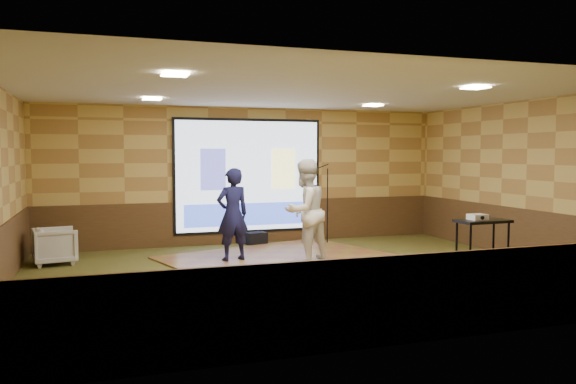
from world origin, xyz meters
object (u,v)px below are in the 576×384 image
object	(u,v)px
player_right	(305,211)
banquet_chair	(55,246)
player_left	(233,214)
mic_stand	(325,222)
dance_floor	(281,258)
av_table	(482,237)
projector	(477,217)
duffel_bag	(256,238)
projector_screen	(249,177)

from	to	relation	value
player_right	banquet_chair	distance (m)	4.56
player_left	mic_stand	world-z (taller)	mic_stand
player_left	player_right	xyz separation A→B (m)	(1.20, -0.60, 0.08)
mic_stand	player_left	bearing A→B (deg)	-134.62
mic_stand	dance_floor	bearing A→B (deg)	-120.40
player_right	mic_stand	world-z (taller)	player_right
dance_floor	av_table	size ratio (longest dim) A/B	4.43
player_left	mic_stand	xyz separation A→B (m)	(2.38, 1.34, -0.39)
player_right	projector	world-z (taller)	player_right
mic_stand	duffel_bag	world-z (taller)	mic_stand
player_right	banquet_chair	size ratio (longest dim) A/B	2.56
player_left	duffel_bag	bearing A→B (deg)	-129.07
av_table	duffel_bag	distance (m)	4.96
projector	duffel_bag	bearing A→B (deg)	120.78
av_table	player_right	bearing A→B (deg)	143.67
projector	banquet_chair	size ratio (longest dim) A/B	0.38
projector_screen	dance_floor	distance (m)	2.49
dance_floor	duffel_bag	bearing A→B (deg)	90.49
dance_floor	player_left	world-z (taller)	player_left
av_table	duffel_bag	xyz separation A→B (m)	(-2.73, 4.11, -0.49)
player_right	duffel_bag	size ratio (longest dim) A/B	4.26
projector_screen	projector	distance (m)	5.16
dance_floor	player_right	xyz separation A→B (m)	(0.27, -0.55, 0.95)
banquet_chair	av_table	bearing A→B (deg)	-125.12
banquet_chair	duffel_bag	size ratio (longest dim) A/B	1.66
player_right	banquet_chair	world-z (taller)	player_right
dance_floor	mic_stand	distance (m)	2.06
player_left	av_table	xyz separation A→B (m)	(3.64, -2.39, -0.25)
duffel_bag	player_left	bearing A→B (deg)	-117.93
dance_floor	player_right	world-z (taller)	player_right
player_right	duffel_bag	bearing A→B (deg)	-108.54
projector_screen	dance_floor	size ratio (longest dim) A/B	0.82
player_right	projector_screen	bearing A→B (deg)	-107.10
projector	duffel_bag	distance (m)	4.94
duffel_bag	player_right	bearing A→B (deg)	-82.90
projector_screen	banquet_chair	bearing A→B (deg)	-163.21
projector_screen	player_left	xyz separation A→B (m)	(-0.82, -1.97, -0.60)
player_left	duffel_bag	size ratio (longest dim) A/B	3.89
projector_screen	banquet_chair	xyz separation A→B (m)	(-3.91, -1.18, -1.14)
projector_screen	player_right	bearing A→B (deg)	-81.47
mic_stand	banquet_chair	xyz separation A→B (m)	(-5.47, -0.55, -0.16)
player_right	av_table	distance (m)	3.05
dance_floor	mic_stand	bearing A→B (deg)	43.62
projector_screen	av_table	distance (m)	5.27
projector_screen	player_right	distance (m)	2.65
player_right	mic_stand	distance (m)	2.31
mic_stand	duffel_bag	distance (m)	1.56
dance_floor	projector	world-z (taller)	projector
player_right	mic_stand	xyz separation A→B (m)	(1.18, 1.94, -0.47)
av_table	mic_stand	bearing A→B (deg)	108.71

